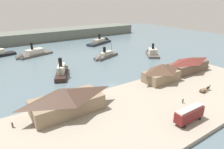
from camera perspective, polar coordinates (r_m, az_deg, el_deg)
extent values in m
plane|color=slate|center=(79.59, -0.12, -3.13)|extent=(320.00, 320.00, 0.00)
cube|color=#9E9384|center=(64.23, 11.03, -9.25)|extent=(110.00, 36.00, 1.20)
cube|color=gray|center=(76.68, 1.39, -3.70)|extent=(110.00, 0.80, 1.00)
cube|color=#847056|center=(60.05, -12.80, -8.48)|extent=(20.43, 9.72, 4.61)
pyramid|color=#473328|center=(58.40, -13.08, -5.40)|extent=(20.84, 10.21, 2.59)
cube|color=#847056|center=(82.28, 14.01, -0.47)|extent=(14.49, 8.12, 4.18)
pyramid|color=brown|center=(81.06, 14.24, 1.92)|extent=(14.78, 8.52, 3.10)
cube|color=brown|center=(97.08, 21.13, 2.09)|extent=(20.35, 7.71, 4.43)
pyramid|color=maroon|center=(96.15, 21.38, 3.93)|extent=(20.76, 8.09, 2.11)
cube|color=maroon|center=(57.94, 21.49, -10.64)|extent=(9.59, 2.63, 2.91)
cube|color=beige|center=(57.10, 21.71, -9.18)|extent=(9.20, 1.84, 0.50)
cylinder|color=black|center=(61.97, 22.09, -10.62)|extent=(0.90, 0.18, 0.90)
cylinder|color=black|center=(60.84, 24.14, -11.57)|extent=(0.90, 0.18, 0.90)
cylinder|color=black|center=(57.15, 18.13, -12.90)|extent=(0.90, 0.18, 0.90)
cylinder|color=black|center=(55.93, 20.28, -14.01)|extent=(0.90, 0.18, 0.90)
cube|color=brown|center=(78.02, 24.99, -4.10)|extent=(2.75, 1.32, 0.50)
cylinder|color=#4C3828|center=(77.75, 24.23, -4.26)|extent=(1.20, 0.10, 1.20)
cylinder|color=#4C3828|center=(77.16, 25.04, -4.59)|extent=(1.20, 0.10, 1.20)
ellipsoid|color=black|center=(80.18, 26.07, -3.42)|extent=(2.00, 0.70, 0.90)
ellipsoid|color=black|center=(80.88, 26.53, -2.87)|extent=(0.70, 0.32, 0.44)
cylinder|color=black|center=(80.99, 26.10, -3.66)|extent=(0.16, 0.16, 1.00)
cylinder|color=black|center=(80.82, 26.34, -3.75)|extent=(0.16, 0.16, 1.00)
cylinder|color=black|center=(80.01, 25.66, -3.88)|extent=(0.16, 0.16, 1.00)
cylinder|color=black|center=(79.83, 25.90, -3.97)|extent=(0.16, 0.16, 1.00)
cylinder|color=#4C3D33|center=(58.78, -26.88, -12.96)|extent=(0.42, 0.42, 1.44)
sphere|color=#CCA889|center=(58.34, -27.02, -12.26)|extent=(0.26, 0.26, 0.26)
cylinder|color=#3D4C42|center=(67.68, 19.83, -7.25)|extent=(0.43, 0.43, 1.46)
sphere|color=#CCA889|center=(67.30, 19.92, -6.60)|extent=(0.27, 0.27, 0.27)
cylinder|color=black|center=(70.42, -4.22, -5.08)|extent=(0.44, 0.44, 0.90)
cube|color=black|center=(91.79, -14.36, 0.19)|extent=(11.57, 17.67, 1.90)
cone|color=black|center=(99.94, -13.95, 1.94)|extent=(5.08, 4.59, 4.14)
cube|color=beige|center=(90.95, -14.50, 1.67)|extent=(6.42, 9.28, 3.13)
cylinder|color=black|center=(88.65, -14.77, 3.47)|extent=(1.59, 1.59, 3.71)
cylinder|color=brown|center=(85.58, -14.88, 1.46)|extent=(0.24, 0.24, 6.06)
cube|color=#514C47|center=(123.74, 11.61, 5.62)|extent=(13.32, 15.29, 1.26)
cone|color=#514C47|center=(130.48, 11.06, 6.45)|extent=(6.17, 5.37, 5.74)
cube|color=beige|center=(123.19, 11.68, 6.61)|extent=(7.36, 7.85, 3.13)
cylinder|color=black|center=(122.43, 11.80, 8.04)|extent=(1.37, 1.37, 3.22)
cylinder|color=brown|center=(118.91, 12.08, 6.54)|extent=(0.24, 0.24, 5.06)
cube|color=#514C47|center=(130.46, -21.40, 5.37)|extent=(22.01, 12.59, 1.23)
cone|color=#514C47|center=(125.98, -25.48, 4.25)|extent=(5.38, 7.07, 6.26)
cube|color=beige|center=(129.97, -21.52, 6.24)|extent=(11.15, 7.42, 2.87)
cylinder|color=black|center=(128.58, -22.26, 7.60)|extent=(1.38, 1.38, 4.10)
cube|color=#23282D|center=(154.70, -3.73, 9.12)|extent=(23.85, 14.84, 1.63)
cone|color=#23282D|center=(163.91, -1.26, 9.83)|extent=(6.07, 6.92, 5.75)
cube|color=#B2A893|center=(154.32, -3.74, 9.81)|extent=(11.13, 7.97, 2.14)
cylinder|color=black|center=(154.15, -3.66, 10.92)|extent=(1.76, 1.76, 3.79)
cube|color=#514C47|center=(117.78, -1.68, 5.32)|extent=(18.13, 10.75, 1.44)
cone|color=#514C47|center=(111.22, -4.41, 4.31)|extent=(4.51, 5.26, 4.44)
cube|color=beige|center=(117.32, -1.69, 6.14)|extent=(9.50, 5.81, 2.05)
cylinder|color=black|center=(115.37, -2.22, 7.20)|extent=(1.63, 1.63, 3.11)
cylinder|color=brown|center=(120.95, -0.19, 7.53)|extent=(0.24, 0.24, 5.86)
cube|color=#60665B|center=(177.37, -20.69, 10.42)|extent=(180.00, 24.00, 8.00)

